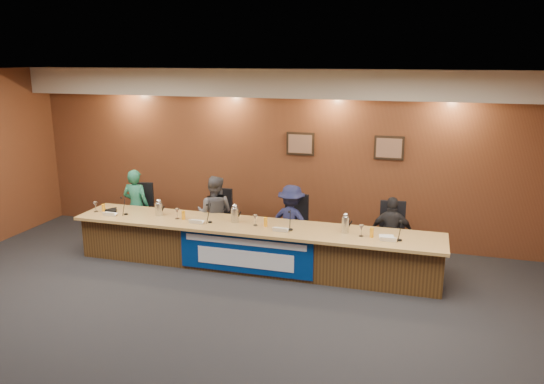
{
  "coord_description": "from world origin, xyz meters",
  "views": [
    {
      "loc": [
        2.65,
        -5.43,
        3.4
      ],
      "look_at": [
        0.28,
        2.52,
        1.28
      ],
      "focal_mm": 35.0,
      "sensor_mm": 36.0,
      "label": 1
    }
  ],
  "objects": [
    {
      "name": "juice_glass_a",
      "position": [
        -2.72,
        2.28,
        0.82
      ],
      "size": [
        0.06,
        0.06,
        0.15
      ],
      "primitive_type": "cylinder",
      "color": "orange",
      "rests_on": "dais_top"
    },
    {
      "name": "banner",
      "position": [
        0.0,
        1.99,
        0.38
      ],
      "size": [
        2.2,
        0.02,
        0.65
      ],
      "primitive_type": "cube",
      "color": "navy",
      "rests_on": "dais_body"
    },
    {
      "name": "water_glass_d",
      "position": [
        1.77,
        2.27,
        0.84
      ],
      "size": [
        0.08,
        0.08,
        0.18
      ],
      "primitive_type": "cylinder",
      "color": "silver",
      "rests_on": "dais_top"
    },
    {
      "name": "panelist_b",
      "position": [
        -0.91,
        2.97,
        0.69
      ],
      "size": [
        0.7,
        0.57,
        1.37
      ],
      "primitive_type": "imported",
      "rotation": [
        0.0,
        0.0,
        3.22
      ],
      "color": "#49484D",
      "rests_on": "floor"
    },
    {
      "name": "microphone_d",
      "position": [
        2.34,
        2.24,
        0.76
      ],
      "size": [
        0.07,
        0.07,
        0.02
      ],
      "primitive_type": "cylinder",
      "color": "black",
      "rests_on": "dais_top"
    },
    {
      "name": "microphone_c",
      "position": [
        0.67,
        2.26,
        0.76
      ],
      "size": [
        0.07,
        0.07,
        0.02
      ],
      "primitive_type": "cylinder",
      "color": "black",
      "rests_on": "dais_top"
    },
    {
      "name": "dais_top",
      "position": [
        0.0,
        2.35,
        0.72
      ],
      "size": [
        6.1,
        0.95,
        0.05
      ],
      "primitive_type": "cube",
      "color": "#AF8548",
      "rests_on": "dais_body"
    },
    {
      "name": "ceiling",
      "position": [
        0.0,
        0.0,
        3.2
      ],
      "size": [
        10.0,
        8.0,
        0.04
      ],
      "primitive_type": "cube",
      "color": "silver",
      "rests_on": "wall_back"
    },
    {
      "name": "wall_photo_left",
      "position": [
        0.4,
        3.97,
        1.85
      ],
      "size": [
        0.52,
        0.04,
        0.42
      ],
      "primitive_type": "cube",
      "color": "black",
      "rests_on": "wall_back"
    },
    {
      "name": "wall_back",
      "position": [
        0.0,
        4.0,
        1.6
      ],
      "size": [
        10.0,
        0.04,
        3.2
      ],
      "primitive_type": "cube",
      "color": "#592E1A",
      "rests_on": "floor"
    },
    {
      "name": "nameplate_c",
      "position": [
        0.53,
        2.12,
        0.8
      ],
      "size": [
        0.24,
        0.08,
        0.1
      ],
      "primitive_type": "cube",
      "rotation": [
        0.31,
        0.0,
        0.0
      ],
      "color": "white",
      "rests_on": "dais_top"
    },
    {
      "name": "microphone_a",
      "position": [
        -2.28,
        2.27,
        0.76
      ],
      "size": [
        0.07,
        0.07,
        0.02
      ],
      "primitive_type": "cylinder",
      "color": "black",
      "rests_on": "dais_top"
    },
    {
      "name": "dais_body",
      "position": [
        0.0,
        2.4,
        0.35
      ],
      "size": [
        6.0,
        0.8,
        0.7
      ],
      "primitive_type": "cube",
      "color": "#4A3016",
      "rests_on": "floor"
    },
    {
      "name": "office_chair_c",
      "position": [
        0.5,
        3.07,
        0.48
      ],
      "size": [
        0.51,
        0.51,
        0.08
      ],
      "primitive_type": "cube",
      "rotation": [
        0.0,
        0.0,
        -0.07
      ],
      "color": "black",
      "rests_on": "floor"
    },
    {
      "name": "panelist_d",
      "position": [
        2.18,
        2.97,
        0.61
      ],
      "size": [
        0.72,
        0.32,
        1.22
      ],
      "primitive_type": "imported",
      "rotation": [
        0.0,
        0.0,
        3.17
      ],
      "color": "black",
      "rests_on": "floor"
    },
    {
      "name": "panelist_c",
      "position": [
        0.5,
        2.97,
        0.65
      ],
      "size": [
        0.91,
        0.63,
        1.3
      ],
      "primitive_type": "imported",
      "rotation": [
        0.0,
        0.0,
        2.96
      ],
      "color": "#141739",
      "rests_on": "floor"
    },
    {
      "name": "juice_glass_b",
      "position": [
        -1.2,
        2.3,
        0.82
      ],
      "size": [
        0.06,
        0.06,
        0.15
      ],
      "primitive_type": "cylinder",
      "color": "orange",
      "rests_on": "dais_top"
    },
    {
      "name": "soffit",
      "position": [
        0.0,
        3.75,
        2.95
      ],
      "size": [
        10.0,
        0.5,
        0.5
      ],
      "primitive_type": "cube",
      "color": "beige",
      "rests_on": "wall_back"
    },
    {
      "name": "water_glass_b",
      "position": [
        -1.31,
        2.3,
        0.84
      ],
      "size": [
        0.08,
        0.08,
        0.18
      ],
      "primitive_type": "cylinder",
      "color": "silver",
      "rests_on": "dais_top"
    },
    {
      "name": "speakerphone",
      "position": [
        -2.61,
        2.34,
        0.78
      ],
      "size": [
        0.32,
        0.32,
        0.05
      ],
      "primitive_type": "cylinder",
      "color": "black",
      "rests_on": "dais_top"
    },
    {
      "name": "banner_text_upper",
      "position": [
        0.0,
        1.97,
        0.58
      ],
      "size": [
        2.0,
        0.01,
        0.1
      ],
      "primitive_type": "cube",
      "color": "silver",
      "rests_on": "banner"
    },
    {
      "name": "office_chair_a",
      "position": [
        -2.5,
        3.07,
        0.48
      ],
      "size": [
        0.55,
        0.55,
        0.08
      ],
      "primitive_type": "cube",
      "rotation": [
        0.0,
        0.0,
        0.17
      ],
      "color": "black",
      "rests_on": "floor"
    },
    {
      "name": "banner_text_lower",
      "position": [
        0.0,
        1.97,
        0.3
      ],
      "size": [
        1.6,
        0.01,
        0.28
      ],
      "primitive_type": "cube",
      "color": "silver",
      "rests_on": "banner"
    },
    {
      "name": "juice_glass_d",
      "position": [
        1.93,
        2.28,
        0.82
      ],
      "size": [
        0.06,
        0.06,
        0.15
      ],
      "primitive_type": "cylinder",
      "color": "orange",
      "rests_on": "dais_top"
    },
    {
      "name": "nameplate_d",
      "position": [
        2.18,
        2.14,
        0.8
      ],
      "size": [
        0.24,
        0.08,
        0.1
      ],
      "primitive_type": "cube",
      "rotation": [
        0.31,
        0.0,
        0.0
      ],
      "color": "white",
      "rests_on": "dais_top"
    },
    {
      "name": "carafe_right",
      "position": [
        1.51,
        2.38,
        0.88
      ],
      "size": [
        0.12,
        0.12,
        0.26
      ],
      "primitive_type": "cylinder",
      "color": "silver",
      "rests_on": "dais_top"
    },
    {
      "name": "nameplate_b",
      "position": [
        -0.9,
        2.12,
        0.8
      ],
      "size": [
        0.24,
        0.08,
        0.1
      ],
      "primitive_type": "cube",
      "rotation": [
        0.31,
        0.0,
        0.0
      ],
      "color": "white",
      "rests_on": "dais_top"
    },
    {
      "name": "water_glass_c",
      "position": [
        0.06,
        2.32,
        0.84
      ],
      "size": [
        0.08,
        0.08,
        0.18
      ],
      "primitive_type": "cylinder",
      "color": "silver",
      "rests_on": "dais_top"
    },
    {
      "name": "panelist_a",
      "position": [
        -2.5,
        2.97,
        0.7
      ],
      "size": [
        0.52,
        0.35,
        1.39
      ],
      "primitive_type": "imported",
      "rotation": [
        0.0,
        0.0,
        3.17
      ],
      "color": "#1D6046",
      "rests_on": "floor"
    },
    {
      "name": "office_chair_b",
      "position": [
        -0.91,
        3.07,
        0.48
      ],
      "size": [
        0.48,
        0.48,
        0.08
      ],
      "primitive_type": "cube",
      "rotation": [
        0.0,
        0.0,
        -0.0
      ],
      "color": "black",
      "rests_on": "floor"
    },
    {
      "name": "carafe_mid",
      "position": [
        -0.32,
        2.41,
        0.87
      ],
      "size": [
        0.13,
        0.13,
        0.24
      ],
      "primitive_type": "cylinder",
      "color": "silver",
      "rests_on": "dais_top"
    },
    {
      "name": "nameplate_a",
      "position": [
        -2.51,
        2.1,
        0.8
      ],
      "size": [
        0.24,
        0.08,
        0.1
      ],
      "primitive_type": "cube",
      "rotation": [
        0.31,
        0.0,
        0.0
      ],
      "color": "white",
      "rests_on": "dais_top"
    },
    {
      "name": "floor",
      "position": [
        0.0,
        0.0,
        0.0
      ],
      "size": [
        10.0,
        10.0,
        0.0
      ],
      "primitive_type": "plane",
      "color": "black",
      "rests_on": "ground"
    },
    {
      "name": "office_chair_d",
      "position": [
        2.18,
        3.07,
        0.48
      ],
      "size": [
        0.52,
        0.52,
        0.08
      ],
      "primitive_type": "cube",
      "rotation": [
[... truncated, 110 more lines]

